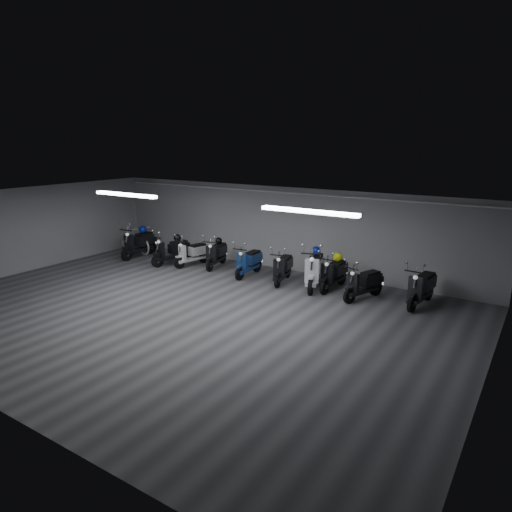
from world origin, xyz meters
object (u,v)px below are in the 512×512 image
Objects in this scene: scooter_4 at (249,258)px; helmet_0 at (143,230)px; helmet_2 at (316,251)px; helmet_4 at (219,241)px; scooter_3 at (216,250)px; scooter_9 at (422,282)px; scooter_0 at (138,239)px; scooter_7 at (334,268)px; helmet_1 at (338,257)px; scooter_6 at (314,264)px; bicycle at (135,236)px; scooter_5 at (283,263)px; helmet_3 at (177,238)px; scooter_8 at (364,278)px; scooter_1 at (172,247)px; scooter_2 at (192,249)px.

scooter_4 reaches higher than helmet_0.
helmet_2 reaches higher than helmet_4.
scooter_3 is 1.55m from scooter_4.
scooter_9 is 7.37× the size of helmet_4.
helmet_2 is at bearing 0.49° from scooter_0.
scooter_7 is 0.38m from helmet_1.
scooter_6 is 1.17× the size of scooter_7.
helmet_0 is (-4.85, 0.06, 0.40)m from scooter_4.
scooter_7 is 7.73m from helmet_0.
scooter_9 is at bearing -14.73° from scooter_3.
scooter_3 is at bearing -78.13° from bicycle.
scooter_5 is 5.76× the size of helmet_2.
helmet_0 is at bearing -172.98° from scooter_9.
helmet_0 reaches higher than helmet_1.
helmet_3 is (-1.46, -0.33, 0.32)m from scooter_3.
scooter_8 is 6.92m from helmet_3.
helmet_4 is (3.27, 0.42, -0.13)m from helmet_0.
scooter_9 is 8.40m from helmet_3.
scooter_7 is 0.96× the size of scooter_9.
scooter_6 is 0.72m from helmet_1.
scooter_4 is at bearing -171.79° from scooter_9.
scooter_9 is at bearing -10.87° from scooter_5.
scooter_4 reaches higher than helmet_4.
helmet_2 is (5.31, 0.58, 0.42)m from scooter_1.
scooter_0 is 7.72m from scooter_7.
scooter_5 reaches higher than helmet_4.
bicycle is at bearing -178.57° from scooter_7.
scooter_4 reaches higher than scooter_2.
bicycle reaches higher than helmet_3.
scooter_6 is 7.88m from bicycle.
bicycle reaches higher than scooter_8.
scooter_1 is 5.41m from scooter_6.
scooter_7 is at bearing -91.77° from helmet_1.
scooter_1 is 1.07× the size of scooter_8.
scooter_7 is at bearing -6.26° from helmet_2.
scooter_1 reaches higher than scooter_5.
scooter_5 is at bearing 20.01° from scooter_1.
helmet_3 is (-5.24, -0.35, -0.13)m from helmet_2.
scooter_4 is 5.40m from scooter_9.
scooter_2 is 3.64m from scooter_5.
helmet_3 is (0.07, 0.23, 0.29)m from scooter_1.
scooter_6 reaches higher than scooter_0.
scooter_1 is at bearing -170.37° from scooter_9.
scooter_0 is at bearing 173.99° from scooter_3.
scooter_8 is (8.76, 0.03, -0.10)m from scooter_0.
helmet_4 is (1.41, 0.56, -0.05)m from helmet_3.
scooter_4 is 1.29m from scooter_5.
scooter_0 is at bearing -163.56° from scooter_2.
scooter_2 reaches higher than helmet_1.
scooter_1 is 1.02× the size of scooter_7.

